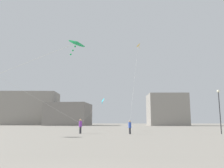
{
  "coord_description": "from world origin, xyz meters",
  "views": [
    {
      "loc": [
        1.33,
        -4.68,
        1.58
      ],
      "look_at": [
        0.0,
        22.5,
        6.07
      ],
      "focal_mm": 36.1,
      "sensor_mm": 36.0,
      "label": 1
    }
  ],
  "objects": [
    {
      "name": "person_in_blue",
      "position": [
        2.15,
        23.65,
        0.92
      ],
      "size": [
        0.36,
        0.36,
        1.67
      ],
      "rotation": [
        0.0,
        0.0,
        2.65
      ],
      "color": "#2D2D33",
      "rests_on": "ground_plane"
    },
    {
      "name": "building_centre_hall",
      "position": [
        -19.0,
        79.89,
        4.08
      ],
      "size": [
        15.51,
        15.93,
        8.16
      ],
      "color": "gray",
      "rests_on": "ground_plane"
    },
    {
      "name": "building_left_hall",
      "position": [
        -37.0,
        86.55,
        6.64
      ],
      "size": [
        22.74,
        13.17,
        13.28
      ],
      "color": "gray",
      "rests_on": "ground_plane"
    },
    {
      "name": "building_right_hall",
      "position": [
        17.0,
        77.18,
        5.56
      ],
      "size": [
        13.59,
        11.27,
        11.12
      ],
      "color": "gray",
      "rests_on": "ground_plane"
    },
    {
      "name": "person_in_purple",
      "position": [
        -4.15,
        24.42,
        1.02
      ],
      "size": [
        0.4,
        0.4,
        1.85
      ],
      "rotation": [
        0.0,
        0.0,
        0.41
      ],
      "color": "#2D2D33",
      "rests_on": "ground_plane"
    },
    {
      "name": "lamppost_east",
      "position": [
        13.49,
        24.41,
        3.66
      ],
      "size": [
        0.36,
        0.36,
        5.54
      ],
      "color": "#2D2D30",
      "rests_on": "ground_plane"
    },
    {
      "name": "kite_amber_diamond",
      "position": [
        3.98,
        32.63,
        14.21
      ],
      "size": [
        2.21,
        9.67,
        13.62
      ],
      "color": "yellow"
    },
    {
      "name": "kite_emerald_diamond",
      "position": [
        -1.33,
        7.15,
        5.82
      ],
      "size": [
        11.02,
        1.6,
        4.92
      ],
      "color": "green"
    },
    {
      "name": "kite_cyan_diamond",
      "position": [
        -2.18,
        33.52,
        5.05
      ],
      "size": [
        2.41,
        9.76,
        4.22
      ],
      "color": "#1EB2C6"
    }
  ]
}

